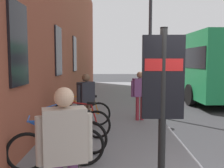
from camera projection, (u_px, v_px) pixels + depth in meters
name	position (u px, v px, depth m)	size (l,w,h in m)	color
ground	(188.00, 119.00, 8.97)	(60.00, 60.00, 0.00)	#2D2D30
sidewalk_pavement	(111.00, 107.00, 10.97)	(24.00, 3.50, 0.12)	slate
station_facade	(67.00, 29.00, 11.63)	(22.00, 0.65, 7.14)	brown
bicycle_leaning_wall	(57.00, 148.00, 4.53)	(0.61, 1.73, 0.97)	black
bicycle_under_window	(70.00, 134.00, 5.43)	(0.72, 1.69, 0.97)	black
bicycle_beside_lamp	(78.00, 122.00, 6.45)	(0.59, 1.73, 0.97)	black
bicycle_nearest_sign	(82.00, 113.00, 7.54)	(0.48, 1.77, 0.97)	black
transit_info_sign	(163.00, 89.00, 3.31)	(0.10, 0.55, 2.40)	black
city_bus	(192.00, 63.00, 14.86)	(10.58, 2.92, 3.35)	#1E8C4C
pedestrian_crossing_street	(65.00, 145.00, 2.82)	(0.37, 0.61, 1.68)	#723F72
pedestrian_by_facade	(140.00, 91.00, 8.23)	(0.35, 0.60, 1.61)	maroon
pedestrian_near_bus	(86.00, 97.00, 6.83)	(0.50, 0.48, 1.61)	brown
street_lamp	(150.00, 26.00, 9.21)	(0.28, 0.28, 5.49)	#333338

